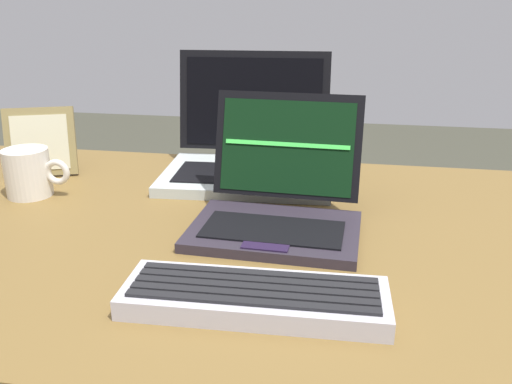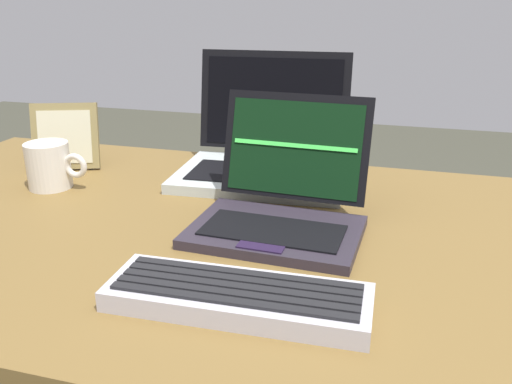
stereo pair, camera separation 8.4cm
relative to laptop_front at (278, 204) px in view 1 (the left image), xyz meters
name	(u,v)px [view 1 (the left image)]	position (x,y,z in m)	size (l,w,h in m)	color
desk	(283,270)	(0.01, -0.02, -0.11)	(1.71, 0.82, 0.73)	brown
laptop_front	(278,204)	(0.00, 0.00, 0.00)	(0.28, 0.26, 0.21)	#2B2530
laptop_rear	(249,153)	(-0.10, 0.26, 0.01)	(0.36, 0.30, 0.25)	#B7C2BF
external_keyboard	(255,297)	(0.00, -0.25, -0.03)	(0.34, 0.12, 0.03)	#B9B6C0
photo_frame	(41,142)	(-0.54, 0.19, 0.03)	(0.15, 0.09, 0.15)	olive
coffee_mug	(29,173)	(-0.50, 0.07, 0.00)	(0.13, 0.09, 0.09)	silver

